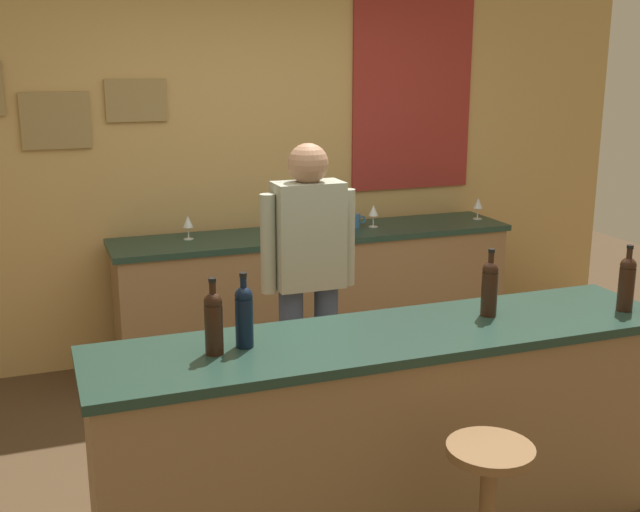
# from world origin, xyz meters

# --- Properties ---
(ground_plane) EXTENTS (10.00, 10.00, 0.00)m
(ground_plane) POSITION_xyz_m (0.00, 0.00, 0.00)
(ground_plane) COLOR #4C3823
(back_wall) EXTENTS (6.00, 0.09, 2.80)m
(back_wall) POSITION_xyz_m (0.02, 2.03, 1.42)
(back_wall) COLOR tan
(back_wall) RESTS_ON ground_plane
(bar_counter) EXTENTS (2.55, 0.60, 0.92)m
(bar_counter) POSITION_xyz_m (0.00, -0.40, 0.46)
(bar_counter) COLOR olive
(bar_counter) RESTS_ON ground_plane
(side_counter) EXTENTS (2.73, 0.56, 0.90)m
(side_counter) POSITION_xyz_m (0.40, 1.65, 0.45)
(side_counter) COLOR olive
(side_counter) RESTS_ON ground_plane
(bartender) EXTENTS (0.52, 0.21, 1.62)m
(bartender) POSITION_xyz_m (-0.04, 0.56, 0.94)
(bartender) COLOR #384766
(bartender) RESTS_ON ground_plane
(bar_stool) EXTENTS (0.32, 0.32, 0.68)m
(bar_stool) POSITION_xyz_m (0.10, -1.02, 0.46)
(bar_stool) COLOR brown
(bar_stool) RESTS_ON ground_plane
(wine_bottle_a) EXTENTS (0.07, 0.07, 0.31)m
(wine_bottle_a) POSITION_xyz_m (-0.76, -0.38, 1.06)
(wine_bottle_a) COLOR black
(wine_bottle_a) RESTS_ON bar_counter
(wine_bottle_b) EXTENTS (0.07, 0.07, 0.31)m
(wine_bottle_b) POSITION_xyz_m (-0.63, -0.35, 1.06)
(wine_bottle_b) COLOR black
(wine_bottle_b) RESTS_ON bar_counter
(wine_bottle_c) EXTENTS (0.07, 0.07, 0.31)m
(wine_bottle_c) POSITION_xyz_m (0.50, -0.35, 1.06)
(wine_bottle_c) COLOR black
(wine_bottle_c) RESTS_ON bar_counter
(wine_bottle_d) EXTENTS (0.07, 0.07, 0.31)m
(wine_bottle_d) POSITION_xyz_m (1.12, -0.50, 1.06)
(wine_bottle_d) COLOR black
(wine_bottle_d) RESTS_ON bar_counter
(wine_glass_a) EXTENTS (0.07, 0.07, 0.16)m
(wine_glass_a) POSITION_xyz_m (-0.45, 1.72, 1.01)
(wine_glass_a) COLOR silver
(wine_glass_a) RESTS_ON side_counter
(wine_glass_b) EXTENTS (0.07, 0.07, 0.16)m
(wine_glass_b) POSITION_xyz_m (0.54, 1.61, 1.01)
(wine_glass_b) COLOR silver
(wine_glass_b) RESTS_ON side_counter
(wine_glass_c) EXTENTS (0.07, 0.07, 0.16)m
(wine_glass_c) POSITION_xyz_m (0.83, 1.65, 1.01)
(wine_glass_c) COLOR silver
(wine_glass_c) RESTS_ON side_counter
(wine_glass_d) EXTENTS (0.07, 0.07, 0.16)m
(wine_glass_d) POSITION_xyz_m (1.66, 1.65, 1.01)
(wine_glass_d) COLOR silver
(wine_glass_d) RESTS_ON side_counter
(coffee_mug) EXTENTS (0.13, 0.08, 0.09)m
(coffee_mug) POSITION_xyz_m (0.70, 1.68, 0.95)
(coffee_mug) COLOR #336699
(coffee_mug) RESTS_ON side_counter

